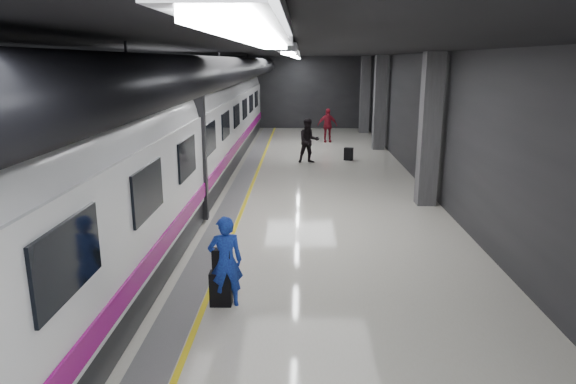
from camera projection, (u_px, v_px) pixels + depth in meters
ground at (272, 223)px, 13.85m from camera, size 40.00×40.00×0.00m
platform_hall at (263, 88)px, 13.90m from camera, size 10.02×40.02×4.51m
train at (148, 146)px, 13.42m from camera, size 3.05×38.00×4.05m
traveler_main at (225, 262)px, 8.99m from camera, size 0.68×0.53×1.66m
suitcase_main at (221, 289)px, 9.13m from camera, size 0.39×0.25×0.63m
shoulder_bag at (222, 261)px, 9.01m from camera, size 0.32×0.17×0.43m
traveler_far_a at (309, 141)px, 21.72m from camera, size 1.05×0.90×1.89m
traveler_far_b at (327, 125)px, 27.30m from camera, size 1.08×0.52×1.79m
suitcase_far at (349, 154)px, 22.46m from camera, size 0.43×0.35×0.55m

